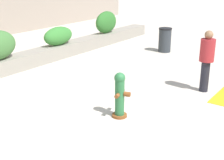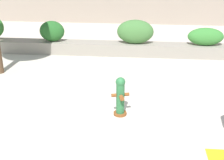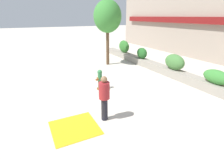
# 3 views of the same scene
# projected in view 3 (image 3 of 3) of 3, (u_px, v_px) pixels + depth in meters

# --- Properties ---
(ground_plane) EXTENTS (120.00, 120.00, 0.00)m
(ground_plane) POSITION_uv_depth(u_px,v_px,m) (83.00, 94.00, 8.80)
(ground_plane) COLOR beige
(planter_wall_low) EXTENTS (18.00, 0.70, 0.50)m
(planter_wall_low) POSITION_uv_depth(u_px,v_px,m) (172.00, 73.00, 11.26)
(planter_wall_low) COLOR gray
(planter_wall_low) RESTS_ON ground
(hedge_bush_0) EXTENTS (1.50, 0.60, 1.10)m
(hedge_bush_0) POSITION_uv_depth(u_px,v_px,m) (124.00, 46.00, 16.15)
(hedge_bush_0) COLOR #2D6B28
(hedge_bush_0) RESTS_ON planter_wall_low
(hedge_bush_1) EXTENTS (1.04, 0.62, 0.86)m
(hedge_bush_1) POSITION_uv_depth(u_px,v_px,m) (142.00, 53.00, 13.85)
(hedge_bush_1) COLOR #235B23
(hedge_bush_1) RESTS_ON planter_wall_low
(hedge_bush_2) EXTENTS (1.48, 0.70, 0.97)m
(hedge_bush_2) POSITION_uv_depth(u_px,v_px,m) (175.00, 62.00, 10.96)
(hedge_bush_2) COLOR #427538
(hedge_bush_2) RESTS_ON planter_wall_low
(hedge_bush_3) EXTENTS (1.41, 0.60, 0.71)m
(hedge_bush_3) POSITION_uv_depth(u_px,v_px,m) (217.00, 77.00, 8.66)
(hedge_bush_3) COLOR #387F33
(hedge_bush_3) RESTS_ON planter_wall_low
(fire_hydrant) EXTENTS (0.48, 0.47, 1.08)m
(fire_hydrant) POSITION_uv_depth(u_px,v_px,m) (100.00, 79.00, 9.21)
(fire_hydrant) COLOR brown
(fire_hydrant) RESTS_ON ground
(street_tree) EXTENTS (2.27, 2.04, 4.87)m
(street_tree) POSITION_uv_depth(u_px,v_px,m) (107.00, 17.00, 12.98)
(street_tree) COLOR brown
(street_tree) RESTS_ON ground
(pedestrian) EXTENTS (0.55, 0.55, 1.73)m
(pedestrian) POSITION_uv_depth(u_px,v_px,m) (104.00, 96.00, 6.32)
(pedestrian) COLOR black
(pedestrian) RESTS_ON ground
(tactile_warning_pad) EXTENTS (1.58, 1.58, 0.01)m
(tactile_warning_pad) POSITION_uv_depth(u_px,v_px,m) (75.00, 128.00, 6.14)
(tactile_warning_pad) COLOR gold
(tactile_warning_pad) RESTS_ON ground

